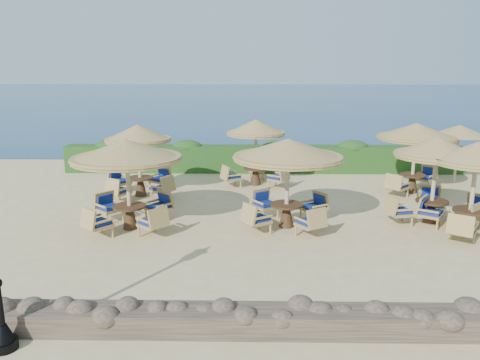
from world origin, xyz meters
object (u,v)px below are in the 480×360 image
cafe_set_3 (139,151)px  cafe_set_5 (416,140)px  cafe_set_1 (288,164)px  cafe_set_6 (436,164)px  cafe_set_0 (127,165)px  cafe_set_2 (475,176)px  cafe_set_4 (256,141)px  extra_parasol (459,131)px

cafe_set_3 → cafe_set_5: bearing=3.9°
cafe_set_1 → cafe_set_6: same height
cafe_set_0 → cafe_set_2: (9.79, -0.25, -0.21)m
cafe_set_1 → cafe_set_0: bearing=-176.9°
cafe_set_1 → cafe_set_3: 6.15m
cafe_set_3 → cafe_set_6: same height
cafe_set_3 → cafe_set_4: 4.64m
extra_parasol → cafe_set_5: size_ratio=0.83×
extra_parasol → cafe_set_0: 13.35m
cafe_set_4 → cafe_set_6: 7.10m
extra_parasol → cafe_set_1: 9.27m
cafe_set_0 → cafe_set_2: bearing=-1.4°
cafe_set_1 → cafe_set_5: size_ratio=1.12×
cafe_set_2 → cafe_set_6: (-0.72, 0.95, 0.13)m
cafe_set_4 → cafe_set_5: same height
cafe_set_1 → cafe_set_4: 5.25m
extra_parasol → cafe_set_6: cafe_set_6 is taller
cafe_set_6 → cafe_set_0: bearing=-175.5°
extra_parasol → cafe_set_0: bearing=-153.9°
cafe_set_5 → cafe_set_6: 3.68m
extra_parasol → cafe_set_3: (-12.50, -2.24, -0.47)m
cafe_set_3 → cafe_set_5: 10.25m
cafe_set_5 → cafe_set_6: same height
cafe_set_2 → cafe_set_4: size_ratio=0.98×
cafe_set_2 → cafe_set_4: bearing=136.7°
cafe_set_4 → cafe_set_1: bearing=-80.7°
cafe_set_4 → cafe_set_5: 6.05m
cafe_set_0 → cafe_set_5: size_ratio=1.11×
cafe_set_2 → cafe_set_3: bearing=159.4°
cafe_set_0 → cafe_set_5: 10.63m
cafe_set_0 → cafe_set_1: size_ratio=0.99×
cafe_set_5 → cafe_set_1: bearing=-141.3°
cafe_set_3 → cafe_set_4: same height
extra_parasol → cafe_set_0: (-11.98, -5.87, -0.26)m
cafe_set_0 → cafe_set_5: same height
cafe_set_0 → cafe_set_3: same height
extra_parasol → cafe_set_5: bearing=-145.8°
cafe_set_0 → cafe_set_1: same height
cafe_set_5 → cafe_set_6: bearing=-100.0°
cafe_set_0 → cafe_set_6: (9.07, 0.71, -0.08)m
cafe_set_3 → cafe_set_1: bearing=-33.4°
cafe_set_5 → cafe_set_3: bearing=-176.1°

